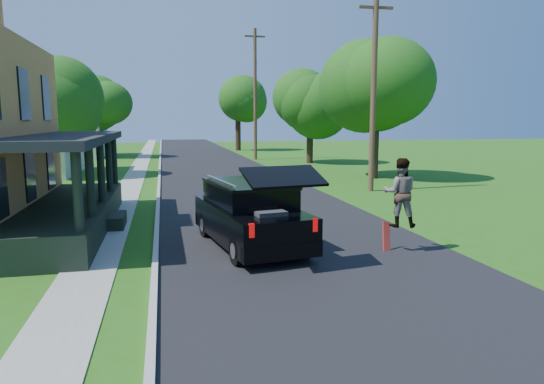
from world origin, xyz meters
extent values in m
plane|color=#2A5811|center=(0.00, 0.00, 0.00)|extent=(140.00, 140.00, 0.00)
cube|color=black|center=(0.00, 20.00, 0.00)|extent=(8.00, 120.00, 0.02)
cube|color=#A7A7A2|center=(-4.05, 20.00, 0.00)|extent=(0.15, 120.00, 0.12)
cube|color=gray|center=(-5.60, 20.00, 0.00)|extent=(1.30, 120.00, 0.03)
cube|color=black|center=(-6.80, 6.00, 0.45)|extent=(2.40, 10.00, 0.90)
cube|color=black|center=(-6.80, 6.00, 3.00)|extent=(2.60, 10.30, 0.25)
cube|color=beige|center=(-13.50, 24.00, 2.50)|extent=(8.00, 8.00, 5.00)
pyramid|color=black|center=(-13.50, 24.00, 7.20)|extent=(12.78, 12.78, 2.20)
cube|color=beige|center=(-13.50, 40.00, 2.50)|extent=(8.00, 8.00, 5.00)
pyramid|color=black|center=(-13.50, 40.00, 7.20)|extent=(12.78, 12.78, 2.20)
cube|color=black|center=(-1.40, 2.51, 0.72)|extent=(2.81, 5.15, 0.94)
cube|color=black|center=(-1.43, 2.67, 1.48)|extent=(2.35, 3.29, 0.61)
cube|color=black|center=(-1.43, 2.67, 1.81)|extent=(2.41, 3.40, 0.09)
cube|color=black|center=(-1.02, 0.15, 2.28)|extent=(2.03, 1.30, 0.42)
cube|color=#303034|center=(-1.16, 1.06, 1.05)|extent=(0.87, 0.78, 0.50)
cube|color=silver|center=(-2.24, 2.54, 1.91)|extent=(0.50, 2.66, 0.07)
cube|color=silver|center=(-0.62, 2.80, 1.91)|extent=(0.50, 2.66, 0.07)
cube|color=#990505|center=(-1.82, -0.02, 1.05)|extent=(0.14, 0.09, 0.33)
cube|color=#990505|center=(-0.20, 0.25, 1.05)|extent=(0.14, 0.09, 0.33)
cylinder|color=black|center=(-2.54, 3.95, 0.38)|extent=(0.38, 0.79, 0.75)
cylinder|color=black|center=(-0.78, 4.24, 0.38)|extent=(0.38, 0.79, 0.75)
cylinder|color=black|center=(-2.02, 0.77, 0.38)|extent=(0.38, 0.79, 0.75)
cylinder|color=black|center=(-0.26, 1.06, 0.38)|extent=(0.38, 0.79, 0.75)
imported|color=black|center=(2.50, 1.13, 1.64)|extent=(1.11, 0.99, 1.89)
cube|color=#9F180D|center=(2.21, 1.26, 0.38)|extent=(0.31, 0.35, 0.86)
cylinder|color=black|center=(-10.44, 22.53, 1.38)|extent=(0.56, 0.56, 2.76)
sphere|color=#296C1C|center=(-10.44, 22.53, 4.50)|extent=(5.58, 5.58, 5.22)
sphere|color=#296C1C|center=(-10.09, 22.23, 5.66)|extent=(4.84, 4.84, 4.52)
sphere|color=#296C1C|center=(-10.88, 22.93, 5.08)|extent=(4.96, 4.96, 4.64)
cylinder|color=black|center=(-9.64, 37.75, 1.56)|extent=(0.56, 0.56, 3.11)
sphere|color=#296C1C|center=(-9.64, 37.75, 4.62)|extent=(4.79, 4.79, 4.52)
sphere|color=#296C1C|center=(-9.25, 37.49, 5.63)|extent=(4.15, 4.15, 3.92)
sphere|color=#296C1C|center=(-10.14, 38.10, 5.12)|extent=(4.26, 4.26, 4.02)
cylinder|color=black|center=(8.97, 17.07, 1.69)|extent=(0.72, 0.72, 3.38)
sphere|color=#296C1C|center=(8.97, 17.07, 5.15)|extent=(6.70, 6.70, 5.31)
sphere|color=#296C1C|center=(9.27, 16.65, 6.33)|extent=(5.81, 5.81, 4.60)
sphere|color=#296C1C|center=(8.61, 17.61, 5.74)|extent=(5.95, 5.95, 4.72)
cylinder|color=black|center=(8.26, 28.22, 1.50)|extent=(0.64, 0.64, 2.99)
sphere|color=#296C1C|center=(8.26, 28.22, 4.68)|extent=(5.98, 5.98, 5.07)
sphere|color=#296C1C|center=(8.58, 27.86, 5.81)|extent=(5.18, 5.18, 4.39)
sphere|color=#296C1C|center=(7.87, 28.70, 5.25)|extent=(5.31, 5.31, 4.51)
cylinder|color=black|center=(5.00, 46.56, 1.86)|extent=(0.70, 0.70, 3.73)
sphere|color=#296C1C|center=(5.00, 46.56, 5.54)|extent=(6.13, 6.13, 5.43)
sphere|color=#296C1C|center=(5.49, 46.29, 6.75)|extent=(5.31, 5.31, 4.71)
sphere|color=#296C1C|center=(4.39, 46.92, 6.14)|extent=(5.45, 5.45, 4.83)
cylinder|color=#4F3724|center=(6.54, 11.99, 4.82)|extent=(0.29, 0.29, 9.64)
cube|color=#4F3724|center=(6.54, 11.99, 8.99)|extent=(1.73, 0.22, 0.13)
cylinder|color=#4F3724|center=(4.50, 32.86, 5.81)|extent=(0.30, 0.30, 11.61)
cube|color=#4F3724|center=(4.50, 32.86, 10.93)|extent=(1.84, 0.15, 0.14)
camera|label=1|loc=(-3.76, -10.83, 3.60)|focal=32.00mm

